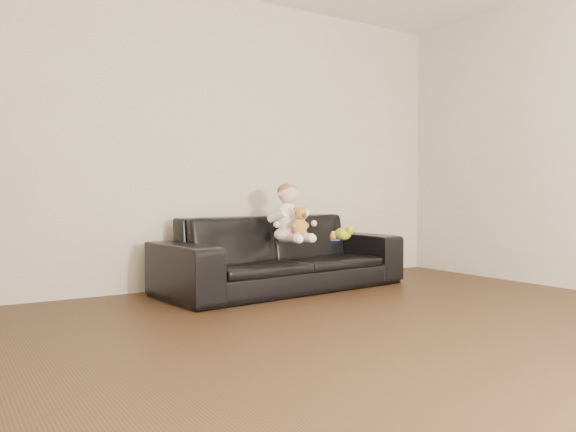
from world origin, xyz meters
TOP-DOWN VIEW (x-y plane):
  - floor at (0.00, 0.00)m, footprint 5.50×5.50m
  - wall_back at (0.00, 2.75)m, footprint 5.00×0.00m
  - sofa at (0.40, 2.25)m, footprint 2.23×1.06m
  - baby at (0.39, 2.13)m, footprint 0.33×0.41m
  - teddy_bear at (0.40, 1.98)m, footprint 0.15×0.15m
  - toy_green at (0.90, 2.06)m, footprint 0.17×0.19m
  - toy_rattle at (0.84, 2.12)m, footprint 0.08×0.08m
  - toy_blue_disc at (0.82, 2.07)m, footprint 0.10×0.10m

SIDE VIEW (x-z plane):
  - floor at x=0.00m, z-range 0.00..0.00m
  - sofa at x=0.40m, z-range 0.00..0.63m
  - toy_blue_disc at x=0.82m, z-range 0.41..0.43m
  - toy_rattle at x=0.84m, z-range 0.41..0.48m
  - toy_green at x=0.90m, z-range 0.41..0.53m
  - teddy_bear at x=0.40m, z-range 0.47..0.71m
  - baby at x=0.39m, z-range 0.38..0.88m
  - wall_back at x=0.00m, z-range -1.20..3.80m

